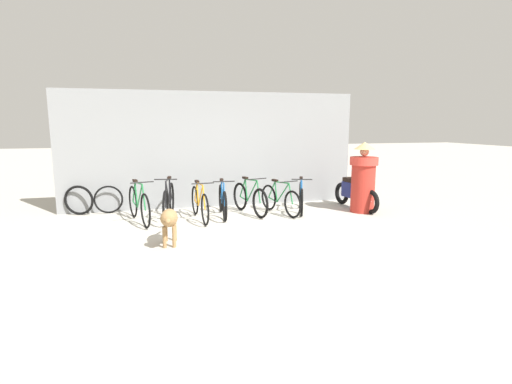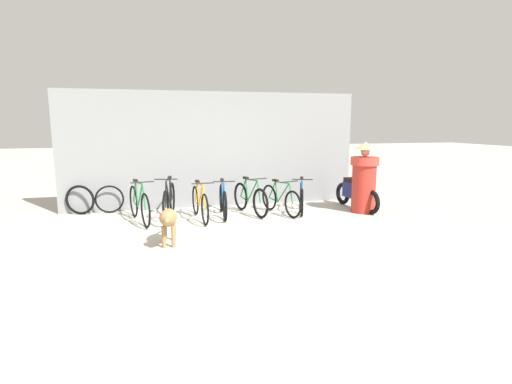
# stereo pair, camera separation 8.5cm
# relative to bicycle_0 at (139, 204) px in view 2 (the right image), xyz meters

# --- Properties ---
(ground_plane) EXTENTS (60.00, 60.00, 0.00)m
(ground_plane) POSITION_rel_bicycle_0_xyz_m (1.79, -1.62, -0.37)
(ground_plane) COLOR #B7B2A5
(shop_wall_back) EXTENTS (7.22, 0.20, 2.79)m
(shop_wall_back) POSITION_rel_bicycle_0_xyz_m (1.79, 1.30, 1.02)
(shop_wall_back) COLOR gray
(shop_wall_back) RESTS_ON ground
(bicycle_0) EXTENTS (0.56, 1.72, 0.90)m
(bicycle_0) POSITION_rel_bicycle_0_xyz_m (0.00, 0.00, 0.00)
(bicycle_0) COLOR black
(bicycle_0) RESTS_ON ground
(bicycle_1) EXTENTS (0.46, 1.76, 0.93)m
(bicycle_1) POSITION_rel_bicycle_0_xyz_m (0.62, 0.13, 0.00)
(bicycle_1) COLOR black
(bicycle_1) RESTS_ON ground
(bicycle_2) EXTENTS (0.46, 1.70, 0.85)m
(bicycle_2) POSITION_rel_bicycle_0_xyz_m (1.25, -0.10, -0.02)
(bicycle_2) COLOR black
(bicycle_2) RESTS_ON ground
(bicycle_3) EXTENTS (0.46, 1.60, 0.84)m
(bicycle_3) POSITION_rel_bicycle_0_xyz_m (1.78, 0.10, -0.03)
(bicycle_3) COLOR black
(bicycle_3) RESTS_ON ground
(bicycle_4) EXTENTS (0.53, 1.58, 0.86)m
(bicycle_4) POSITION_rel_bicycle_0_xyz_m (2.42, 0.15, -0.03)
(bicycle_4) COLOR black
(bicycle_4) RESTS_ON ground
(bicycle_5) EXTENTS (0.55, 1.52, 0.80)m
(bicycle_5) POSITION_rel_bicycle_0_xyz_m (3.08, -0.02, -0.05)
(bicycle_5) COLOR black
(bicycle_5) RESTS_ON ground
(bicycle_6) EXTENTS (0.63, 1.53, 0.82)m
(bicycle_6) POSITION_rel_bicycle_0_xyz_m (3.63, 0.08, -0.04)
(bicycle_6) COLOR black
(bicycle_6) RESTS_ON ground
(motorcycle) EXTENTS (0.58, 1.76, 1.04)m
(motorcycle) POSITION_rel_bicycle_0_xyz_m (5.02, 0.03, 0.03)
(motorcycle) COLOR black
(motorcycle) RESTS_ON ground
(stray_dog) EXTENTS (0.34, 1.11, 0.66)m
(stray_dog) POSITION_rel_bicycle_0_xyz_m (0.52, -1.82, 0.08)
(stray_dog) COLOR #997247
(stray_dog) RESTS_ON ground
(person_in_robes) EXTENTS (0.85, 0.85, 1.62)m
(person_in_robes) POSITION_rel_bicycle_0_xyz_m (5.00, -0.32, 0.43)
(person_in_robes) COLOR #B72D23
(person_in_robes) RESTS_ON ground
(spare_tire_left) EXTENTS (0.64, 0.07, 0.64)m
(spare_tire_left) POSITION_rel_bicycle_0_xyz_m (-0.69, 1.05, -0.05)
(spare_tire_left) COLOR black
(spare_tire_left) RESTS_ON ground
(spare_tire_right) EXTENTS (0.66, 0.25, 0.67)m
(spare_tire_right) POSITION_rel_bicycle_0_xyz_m (-1.31, 1.04, -0.04)
(spare_tire_right) COLOR black
(spare_tire_right) RESTS_ON ground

